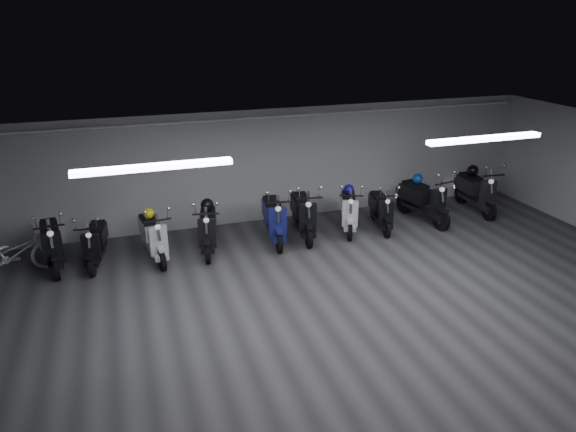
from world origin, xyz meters
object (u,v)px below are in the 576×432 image
object	(u,v)px
helmet_2	(473,170)
scooter_5	(303,207)
scooter_6	(349,204)
helmet_4	(149,213)
scooter_2	(153,229)
helmet_3	(207,205)
scooter_3	(208,222)
scooter_7	(381,204)
scooter_4	(274,211)
scooter_8	(424,194)
scooter_9	(477,185)
helmet_0	(418,179)
scooter_1	(94,236)
bicycle	(12,249)
scooter_0	(51,236)
helmet_1	(349,189)

from	to	relation	value
helmet_2	scooter_5	bearing A→B (deg)	-175.59
scooter_6	helmet_4	size ratio (longest dim) A/B	7.71
scooter_2	scooter_6	world-z (taller)	scooter_2
helmet_3	scooter_6	bearing A→B (deg)	-2.54
scooter_3	scooter_7	xyz separation A→B (m)	(4.20, -0.03, -0.05)
scooter_4	helmet_4	distance (m)	2.75
scooter_6	scooter_8	size ratio (longest dim) A/B	0.91
scooter_2	scooter_9	size ratio (longest dim) A/B	0.92
helmet_0	scooter_8	bearing A→B (deg)	-79.70
scooter_1	scooter_3	world-z (taller)	scooter_3
scooter_4	scooter_8	xyz separation A→B (m)	(3.88, -0.04, 0.02)
scooter_6	scooter_7	world-z (taller)	scooter_6
scooter_8	helmet_4	xyz separation A→B (m)	(-6.62, 0.18, 0.22)
helmet_4	scooter_1	bearing A→B (deg)	-174.28
scooter_7	scooter_9	size ratio (longest dim) A/B	0.86
scooter_2	bicycle	bearing A→B (deg)	169.51
helmet_3	scooter_8	bearing A→B (deg)	-2.36
scooter_9	helmet_2	xyz separation A→B (m)	(0.02, 0.27, 0.32)
scooter_1	scooter_6	distance (m)	5.74
scooter_8	scooter_7	bearing A→B (deg)	172.51
scooter_8	bicycle	size ratio (longest dim) A/B	1.11
scooter_0	helmet_0	bearing A→B (deg)	-7.62
scooter_8	helmet_1	size ratio (longest dim) A/B	8.12
bicycle	scooter_6	bearing A→B (deg)	-107.13
scooter_1	scooter_6	world-z (taller)	scooter_6
scooter_7	helmet_0	bearing A→B (deg)	28.39
scooter_2	scooter_0	bearing A→B (deg)	163.69
scooter_8	scooter_1	bearing A→B (deg)	169.19
scooter_1	scooter_5	bearing A→B (deg)	8.83
scooter_1	helmet_1	distance (m)	5.85
helmet_0	helmet_3	bearing A→B (deg)	-179.45
scooter_6	helmet_0	distance (m)	2.00
scooter_6	helmet_0	xyz separation A→B (m)	(1.95, 0.20, 0.38)
scooter_1	scooter_5	size ratio (longest dim) A/B	0.86
helmet_4	helmet_2	bearing A→B (deg)	1.82
scooter_0	helmet_4	size ratio (longest dim) A/B	7.99
scooter_3	scooter_8	bearing A→B (deg)	11.98
bicycle	helmet_2	world-z (taller)	helmet_2
scooter_4	helmet_0	xyz separation A→B (m)	(3.83, 0.23, 0.33)
scooter_2	helmet_0	xyz separation A→B (m)	(6.53, 0.34, 0.37)
scooter_7	scooter_0	bearing A→B (deg)	-169.61
scooter_3	helmet_1	xyz separation A→B (m)	(3.50, 0.33, 0.27)
scooter_1	scooter_3	xyz separation A→B (m)	(2.33, -0.10, 0.05)
scooter_4	helmet_4	bearing A→B (deg)	-175.52
scooter_5	helmet_1	size ratio (longest dim) A/B	7.95
scooter_4	helmet_3	bearing A→B (deg)	-179.50
helmet_0	helmet_2	bearing A→B (deg)	5.67
scooter_9	helmet_2	size ratio (longest dim) A/B	6.79
scooter_6	helmet_2	size ratio (longest dim) A/B	6.21
scooter_8	scooter_4	bearing A→B (deg)	169.11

